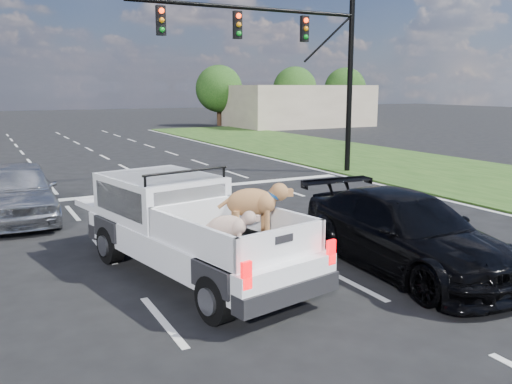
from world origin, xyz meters
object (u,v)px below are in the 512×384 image
silver_sedan (19,191)px  black_coupe (406,232)px  pickup_truck (189,226)px  traffic_signal (300,53)px

silver_sedan → black_coupe: size_ratio=0.88×
silver_sedan → pickup_truck: bearing=-65.2°
pickup_truck → black_coupe: (3.74, -1.68, -0.18)m
black_coupe → traffic_signal: bearing=70.9°
traffic_signal → silver_sedan: 11.31m
pickup_truck → silver_sedan: 6.56m
traffic_signal → silver_sedan: traffic_signal is taller
pickup_truck → silver_sedan: (-2.44, 6.09, -0.16)m
silver_sedan → traffic_signal: bearing=17.2°
black_coupe → silver_sedan: bearing=130.9°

